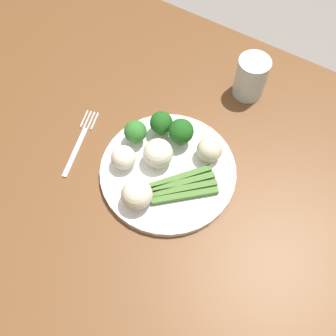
# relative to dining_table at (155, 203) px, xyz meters

# --- Properties ---
(ground_plane) EXTENTS (6.00, 6.00, 0.02)m
(ground_plane) POSITION_rel_dining_table_xyz_m (0.00, 0.00, -0.67)
(ground_plane) COLOR gray
(dining_table) EXTENTS (1.43, 0.94, 0.76)m
(dining_table) POSITION_rel_dining_table_xyz_m (0.00, 0.00, 0.00)
(dining_table) COLOR brown
(dining_table) RESTS_ON ground_plane
(plate) EXTENTS (0.27, 0.27, 0.01)m
(plate) POSITION_rel_dining_table_xyz_m (0.01, 0.03, 0.11)
(plate) COLOR white
(plate) RESTS_ON dining_table
(asparagus_bundle) EXTENTS (0.12, 0.13, 0.01)m
(asparagus_bundle) POSITION_rel_dining_table_xyz_m (0.06, 0.02, 0.12)
(asparagus_bundle) COLOR #47752D
(asparagus_bundle) RESTS_ON plate
(broccoli_outer_edge) EXTENTS (0.05, 0.05, 0.06)m
(broccoli_outer_edge) POSITION_rel_dining_table_xyz_m (-0.08, 0.06, 0.15)
(broccoli_outer_edge) COLOR #609E3D
(broccoli_outer_edge) RESTS_ON plate
(broccoli_back_right) EXTENTS (0.05, 0.05, 0.06)m
(broccoli_back_right) POSITION_rel_dining_table_xyz_m (0.00, 0.10, 0.15)
(broccoli_back_right) COLOR #4C7F2B
(broccoli_back_right) RESTS_ON plate
(broccoli_front_left) EXTENTS (0.05, 0.05, 0.06)m
(broccoli_front_left) POSITION_rel_dining_table_xyz_m (-0.05, 0.10, 0.15)
(broccoli_front_left) COLOR #4C7F2B
(broccoli_front_left) RESTS_ON plate
(cauliflower_back) EXTENTS (0.05, 0.05, 0.05)m
(cauliflower_back) POSITION_rel_dining_table_xyz_m (-0.07, -0.00, 0.14)
(cauliflower_back) COLOR white
(cauliflower_back) RESTS_ON plate
(cauliflower_front) EXTENTS (0.06, 0.06, 0.06)m
(cauliflower_front) POSITION_rel_dining_table_xyz_m (0.00, -0.05, 0.14)
(cauliflower_front) COLOR silver
(cauliflower_front) RESTS_ON plate
(cauliflower_edge) EXTENTS (0.05, 0.05, 0.05)m
(cauliflower_edge) POSITION_rel_dining_table_xyz_m (0.07, 0.10, 0.14)
(cauliflower_edge) COLOR beige
(cauliflower_edge) RESTS_ON plate
(cauliflower_right) EXTENTS (0.06, 0.06, 0.06)m
(cauliflower_right) POSITION_rel_dining_table_xyz_m (-0.01, 0.04, 0.14)
(cauliflower_right) COLOR white
(cauliflower_right) RESTS_ON plate
(fork) EXTENTS (0.07, 0.16, 0.00)m
(fork) POSITION_rel_dining_table_xyz_m (-0.18, -0.00, 0.10)
(fork) COLOR silver
(fork) RESTS_ON dining_table
(water_glass) EXTENTS (0.07, 0.07, 0.09)m
(water_glass) POSITION_rel_dining_table_xyz_m (0.05, 0.30, 0.15)
(water_glass) COLOR silver
(water_glass) RESTS_ON dining_table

